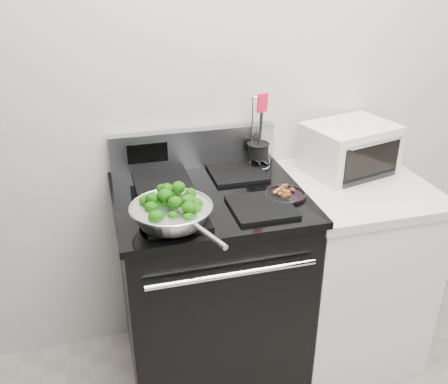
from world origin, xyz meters
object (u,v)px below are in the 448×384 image
object	(u,v)px
toaster_oven	(349,148)
bacon_plate	(285,193)
skillet	(172,213)
utensil_holder	(258,154)
gas_range	(210,285)

from	to	relation	value
toaster_oven	bacon_plate	bearing A→B (deg)	-164.14
skillet	utensil_holder	world-z (taller)	utensil_holder
bacon_plate	gas_range	bearing A→B (deg)	161.59
skillet	toaster_oven	world-z (taller)	toaster_oven
gas_range	toaster_oven	world-z (taller)	toaster_oven
gas_range	toaster_oven	xyz separation A→B (m)	(0.70, 0.14, 0.54)
bacon_plate	utensil_holder	world-z (taller)	utensil_holder
bacon_plate	toaster_oven	xyz separation A→B (m)	(0.41, 0.24, 0.07)
utensil_holder	skillet	bearing A→B (deg)	-156.99
bacon_plate	utensil_holder	xyz separation A→B (m)	(-0.01, 0.32, 0.05)
bacon_plate	toaster_oven	world-z (taller)	toaster_oven
toaster_oven	skillet	bearing A→B (deg)	-173.27
skillet	utensil_holder	distance (m)	0.64
utensil_holder	toaster_oven	distance (m)	0.43
skillet	bacon_plate	world-z (taller)	skillet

